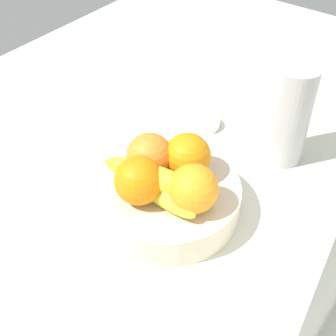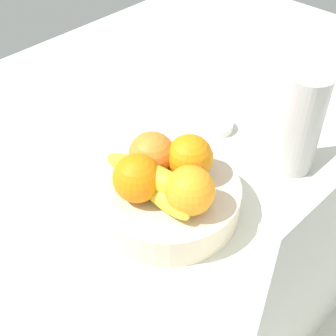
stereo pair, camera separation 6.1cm
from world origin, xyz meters
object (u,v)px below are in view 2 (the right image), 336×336
Objects in this scene: fruit_bowl at (168,198)px; cutting_board at (323,270)px; orange_front_left at (189,158)px; orange_front_right at (152,155)px; jar_lid at (217,126)px; orange_center at (137,178)px; banana_bunch at (153,181)px; thermos_tumbler at (300,124)px; orange_back_left at (190,191)px.

fruit_bowl is 0.68× the size of cutting_board.
orange_front_right is (3.72, -4.95, 0.00)cm from orange_front_left.
jar_lid is (-19.54, -9.13, -8.84)cm from orange_front_left.
orange_center reaches higher than fruit_bowl.
jar_lid is (-23.86, -8.39, -2.04)cm from fruit_bowl.
cutting_board is (7.52, 33.55, 8.31)cm from orange_front_right.
thermos_tumbler is at bearing 161.63° from banana_bunch.
thermos_tumbler reaches higher than orange_back_left.
orange_front_right and orange_center have the same top height.
fruit_bowl is at bearing 175.23° from banana_bunch.
thermos_tumbler is (-24.75, 9.02, 6.95)cm from fruit_bowl.
banana_bunch is at bearing -18.37° from thermos_tumbler.
orange_front_right is at bearing -100.93° from orange_back_left.
orange_back_left is 30.26cm from jar_lid.
orange_back_left is at bearing 77.03° from fruit_bowl.
banana_bunch is (-1.73, 1.64, -0.81)cm from orange_center.
thermos_tumbler is at bearing 157.94° from orange_front_left.
fruit_bowl is 3.11× the size of orange_center.
cutting_board is at bearing 76.65° from orange_back_left.
orange_center is 1.20× the size of jar_lid.
orange_front_right reaches higher than banana_bunch.
orange_front_right is at bearing -133.93° from banana_bunch.
thermos_tumbler reaches higher than orange_center.
banana_bunch is at bearing -95.48° from cutting_board.
thermos_tumbler is at bearing 92.94° from jar_lid.
orange_back_left reaches higher than fruit_bowl.
orange_front_left and orange_center have the same top height.
orange_back_left is 0.43× the size of banana_bunch.
orange_front_left is 22.05cm from thermos_tumbler.
banana_bunch is (3.80, 3.95, -0.81)cm from orange_front_right.
thermos_tumbler reaches higher than banana_bunch.
jar_lid is at bearing -160.63° from fruit_bowl.
orange_front_left is at bearing 172.40° from banana_bunch.
orange_front_right is (-0.60, -4.22, 6.80)cm from fruit_bowl.
cutting_board is at bearing 82.85° from banana_bunch.
orange_center is at bearing 22.60° from orange_front_right.
cutting_board is at bearing 86.37° from orange_center.
orange_front_right reaches higher than fruit_bowl.
orange_center is at bearing 12.68° from jar_lid.
orange_front_right is at bearing -53.09° from orange_front_left.
orange_center and orange_back_left have the same top height.
thermos_tumbler reaches higher than orange_front_left.
banana_bunch is 29.38cm from jar_lid.
jar_lid is at bearing -150.56° from orange_back_left.
thermos_tumbler is at bearing -145.65° from cutting_board.
orange_front_left is at bearing -22.06° from thermos_tumbler.
orange_front_left is 1.20× the size of jar_lid.
orange_front_right and orange_back_left have the same top height.
orange_back_left is at bearing 114.93° from orange_center.
banana_bunch is (3.21, -0.27, 5.99)cm from fruit_bowl.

